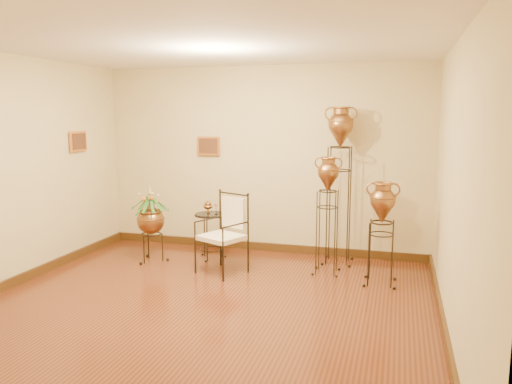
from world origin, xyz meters
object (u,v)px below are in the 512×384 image
(amphora_tall, at_px, (339,184))
(planter_urn, at_px, (151,217))
(amphora_mid, at_px, (327,215))
(armchair, at_px, (222,234))
(side_table, at_px, (211,235))

(amphora_tall, relative_size, planter_urn, 1.94)
(planter_urn, bearing_deg, amphora_mid, 3.20)
(amphora_tall, relative_size, armchair, 2.10)
(armchair, bearing_deg, planter_urn, -167.59)
(amphora_mid, relative_size, side_table, 1.86)
(armchair, bearing_deg, amphora_tall, 57.12)
(amphora_tall, xyz_separation_m, armchair, (-1.42, -0.90, -0.60))
(amphora_mid, xyz_separation_m, armchair, (-1.33, -0.39, -0.26))
(amphora_mid, bearing_deg, armchair, -163.64)
(armchair, bearing_deg, amphora_mid, 40.98)
(amphora_tall, height_order, side_table, amphora_tall)
(planter_urn, xyz_separation_m, side_table, (0.78, 0.35, -0.29))
(planter_urn, bearing_deg, armchair, -12.20)
(planter_urn, relative_size, side_table, 1.36)
(armchair, xyz_separation_m, side_table, (-0.39, 0.61, -0.18))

